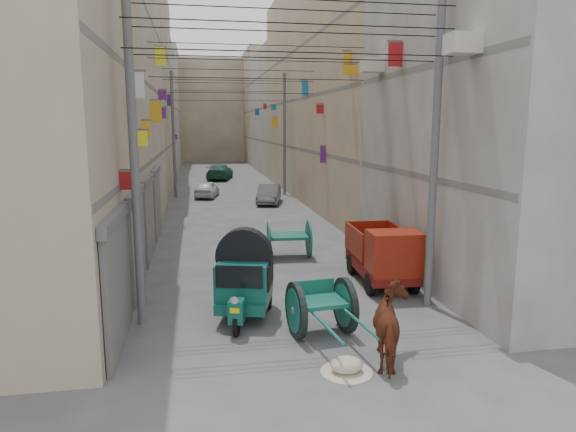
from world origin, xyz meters
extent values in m
cube|color=#68615C|center=(-4.12, 8.00, 3.20)|extent=(0.25, 9.80, 0.18)
cube|color=#68615C|center=(-4.12, 8.00, 6.20)|extent=(0.25, 9.80, 0.18)
cube|color=#B0A796|center=(-8.00, 19.00, 6.00)|extent=(8.00, 12.00, 12.00)
cube|color=#68615C|center=(-4.12, 19.00, 3.20)|extent=(0.25, 11.76, 0.18)
cube|color=#68615C|center=(-4.12, 19.00, 6.20)|extent=(0.25, 11.76, 0.18)
cube|color=#68615C|center=(-4.12, 19.00, 9.20)|extent=(0.25, 11.76, 0.18)
cube|color=#B7A890|center=(-8.00, 32.00, 7.00)|extent=(8.00, 14.00, 14.00)
cube|color=#68615C|center=(-4.12, 32.00, 3.20)|extent=(0.25, 13.72, 0.18)
cube|color=#68615C|center=(-4.12, 32.00, 6.20)|extent=(0.25, 13.72, 0.18)
cube|color=#68615C|center=(-4.12, 32.00, 9.20)|extent=(0.25, 13.72, 0.18)
cube|color=#A9A39E|center=(-8.00, 46.00, 5.90)|extent=(8.00, 14.00, 11.80)
cube|color=#68615C|center=(-4.12, 46.00, 3.20)|extent=(0.25, 13.72, 0.18)
cube|color=#68615C|center=(-4.12, 46.00, 6.20)|extent=(0.25, 13.72, 0.18)
cube|color=#68615C|center=(-4.12, 46.00, 9.20)|extent=(0.25, 13.72, 0.18)
cube|color=tan|center=(-8.00, 59.00, 6.75)|extent=(8.00, 12.00, 13.50)
cube|color=#68615C|center=(-4.12, 59.00, 3.20)|extent=(0.25, 11.76, 0.18)
cube|color=#68615C|center=(-4.12, 59.00, 6.20)|extent=(0.25, 11.76, 0.18)
cube|color=#68615C|center=(-4.12, 59.00, 9.20)|extent=(0.25, 11.76, 0.18)
cube|color=#A9A39E|center=(8.00, 8.00, 6.50)|extent=(8.00, 10.00, 13.00)
cube|color=#68615C|center=(4.12, 8.00, 3.20)|extent=(0.25, 9.80, 0.18)
cube|color=#68615C|center=(4.12, 8.00, 6.20)|extent=(0.25, 9.80, 0.18)
cube|color=tan|center=(8.00, 19.00, 6.00)|extent=(8.00, 12.00, 12.00)
cube|color=#68615C|center=(4.12, 19.00, 3.20)|extent=(0.25, 11.76, 0.18)
cube|color=#68615C|center=(4.12, 19.00, 6.20)|extent=(0.25, 11.76, 0.18)
cube|color=#68615C|center=(4.12, 19.00, 9.20)|extent=(0.25, 11.76, 0.18)
cube|color=tan|center=(8.00, 32.00, 7.00)|extent=(8.00, 14.00, 14.00)
cube|color=#68615C|center=(4.12, 32.00, 3.20)|extent=(0.25, 13.72, 0.18)
cube|color=#68615C|center=(4.12, 32.00, 6.20)|extent=(0.25, 13.72, 0.18)
cube|color=#68615C|center=(4.12, 32.00, 9.20)|extent=(0.25, 13.72, 0.18)
cube|color=#B0A796|center=(8.00, 46.00, 5.90)|extent=(8.00, 14.00, 11.80)
cube|color=#68615C|center=(4.12, 46.00, 3.20)|extent=(0.25, 13.72, 0.18)
cube|color=#68615C|center=(4.12, 46.00, 6.20)|extent=(0.25, 13.72, 0.18)
cube|color=#68615C|center=(4.12, 46.00, 9.20)|extent=(0.25, 13.72, 0.18)
cube|color=#B7A890|center=(8.00, 59.00, 6.75)|extent=(8.00, 12.00, 13.50)
cube|color=#68615C|center=(4.12, 59.00, 3.20)|extent=(0.25, 11.76, 0.18)
cube|color=#68615C|center=(4.12, 59.00, 6.20)|extent=(0.25, 11.76, 0.18)
cube|color=#68615C|center=(4.12, 59.00, 9.20)|extent=(0.25, 11.76, 0.18)
cube|color=#B7A890|center=(0.00, 66.00, 6.50)|extent=(22.00, 10.00, 13.00)
cube|color=#4A4A4F|center=(-3.92, 4.80, 1.30)|extent=(0.12, 3.00, 2.60)
cube|color=#565759|center=(-3.90, 4.80, 2.75)|extent=(0.18, 3.20, 0.25)
cube|color=#4A4A4F|center=(-3.92, 8.50, 1.30)|extent=(0.12, 3.00, 2.60)
cube|color=#565759|center=(-3.90, 8.50, 2.75)|extent=(0.18, 3.20, 0.25)
cube|color=#4A4A4F|center=(-3.92, 12.20, 1.30)|extent=(0.12, 3.00, 2.60)
cube|color=#565759|center=(-3.90, 12.20, 2.75)|extent=(0.18, 3.20, 0.25)
cube|color=#4A4A4F|center=(-3.92, 16.00, 1.30)|extent=(0.12, 3.00, 2.60)
cube|color=#565759|center=(-3.90, 16.00, 2.75)|extent=(0.18, 3.20, 0.25)
cube|color=#1875AC|center=(3.81, 34.28, 5.98)|extent=(0.38, 0.08, 0.41)
cube|color=silver|center=(-3.86, 41.61, 3.62)|extent=(0.27, 0.08, 0.71)
cube|color=#AA1619|center=(-3.78, 6.43, 3.35)|extent=(0.44, 0.08, 0.42)
cube|color=gold|center=(-3.77, 15.80, 5.17)|extent=(0.45, 0.08, 0.84)
cube|color=#0D5694|center=(3.79, 44.88, 5.91)|extent=(0.41, 0.08, 0.59)
cube|color=#FFF71C|center=(-3.81, 9.76, 4.24)|extent=(0.38, 0.08, 0.44)
cube|color=gold|center=(3.78, 33.54, 4.85)|extent=(0.43, 0.08, 0.72)
cube|color=#AA1619|center=(3.86, 39.62, 6.25)|extent=(0.28, 0.08, 0.44)
cube|color=#FFF71C|center=(-3.76, 20.00, 7.85)|extent=(0.48, 0.08, 0.84)
cube|color=#5C2077|center=(-3.85, 38.07, 3.67)|extent=(0.31, 0.08, 0.44)
cube|color=#AA1619|center=(3.82, 19.02, 5.41)|extent=(0.35, 0.08, 0.45)
cube|color=#1875AC|center=(3.83, 22.65, 6.65)|extent=(0.34, 0.08, 0.79)
cube|color=gold|center=(-3.86, 12.02, 4.50)|extent=(0.28, 0.08, 0.52)
cube|color=#5C2077|center=(-3.86, 29.62, 6.26)|extent=(0.28, 0.08, 0.74)
cube|color=#5C2077|center=(3.87, 18.51, 3.22)|extent=(0.26, 0.08, 0.80)
cube|color=silver|center=(3.83, 9.37, 6.69)|extent=(0.34, 0.08, 0.55)
cube|color=silver|center=(-3.76, 8.55, 5.67)|extent=(0.47, 0.08, 0.67)
cube|color=#5C2077|center=(-3.80, 21.15, 6.14)|extent=(0.40, 0.08, 0.47)
cube|color=#5C2077|center=(-3.84, 21.66, 5.24)|extent=(0.32, 0.08, 0.55)
cube|color=gold|center=(3.76, 13.74, 6.73)|extent=(0.47, 0.08, 0.35)
cube|color=gold|center=(3.84, 14.58, 7.07)|extent=(0.32, 0.08, 0.89)
cube|color=#AA1619|center=(3.78, 9.29, 6.73)|extent=(0.44, 0.08, 0.69)
cube|color=gold|center=(-4.06, 6.00, 3.00)|extent=(0.10, 3.20, 0.80)
cube|color=gold|center=(-4.06, 15.00, 3.00)|extent=(0.10, 3.20, 0.80)
cube|color=#5C2077|center=(-4.06, 27.00, 3.00)|extent=(0.10, 3.20, 0.80)
cube|color=#1875AC|center=(-4.06, 39.00, 3.00)|extent=(0.10, 3.20, 0.80)
cube|color=#1C9A53|center=(4.06, 6.00, 3.00)|extent=(0.10, 3.20, 0.80)
cube|color=#FFF71C|center=(4.06, 15.00, 3.00)|extent=(0.10, 3.20, 0.80)
cube|color=#1C9A53|center=(4.06, 27.00, 3.00)|extent=(0.10, 3.20, 0.80)
cube|color=#5C2077|center=(4.06, 39.00, 3.00)|extent=(0.10, 3.20, 0.80)
cube|color=beige|center=(3.65, 5.00, 6.40)|extent=(0.70, 0.55, 0.45)
cube|color=beige|center=(3.65, 11.00, 6.60)|extent=(0.70, 0.55, 0.45)
cylinder|color=#565759|center=(-3.60, 6.00, 4.00)|extent=(0.20, 0.20, 8.00)
cylinder|color=#565759|center=(3.60, 6.00, 4.00)|extent=(0.20, 0.20, 8.00)
cylinder|color=#565759|center=(-3.60, 28.00, 4.00)|extent=(0.20, 0.20, 8.00)
cylinder|color=#565759|center=(3.60, 28.00, 4.00)|extent=(0.20, 0.20, 8.00)
cylinder|color=black|center=(0.00, 5.50, 6.20)|extent=(7.40, 0.02, 0.02)
cylinder|color=black|center=(0.00, 5.50, 6.80)|extent=(7.40, 0.02, 0.02)
cylinder|color=black|center=(0.00, 6.50, 6.20)|extent=(7.40, 0.02, 0.02)
cylinder|color=black|center=(0.00, 6.50, 6.80)|extent=(7.40, 0.02, 0.02)
cylinder|color=black|center=(0.00, 6.50, 7.30)|extent=(7.40, 0.02, 0.02)
cylinder|color=black|center=(0.00, 12.00, 6.20)|extent=(7.40, 0.02, 0.02)
cylinder|color=black|center=(0.00, 12.00, 6.80)|extent=(7.40, 0.02, 0.02)
cylinder|color=black|center=(0.00, 12.00, 7.30)|extent=(7.40, 0.02, 0.02)
cylinder|color=black|center=(0.00, 20.00, 6.20)|extent=(7.40, 0.02, 0.02)
cylinder|color=black|center=(0.00, 20.00, 6.80)|extent=(7.40, 0.02, 0.02)
cylinder|color=black|center=(0.00, 20.00, 7.30)|extent=(7.40, 0.02, 0.02)
cylinder|color=black|center=(0.00, 28.00, 6.20)|extent=(7.40, 0.02, 0.02)
cylinder|color=black|center=(0.00, 28.00, 6.80)|extent=(7.40, 0.02, 0.02)
cylinder|color=black|center=(0.00, 28.00, 7.30)|extent=(7.40, 0.02, 0.02)
cylinder|color=black|center=(-1.46, 4.87, 0.26)|extent=(0.24, 0.54, 0.53)
cylinder|color=black|center=(-1.52, 6.73, 0.26)|extent=(0.24, 0.54, 0.53)
cylinder|color=black|center=(-0.52, 6.47, 0.26)|extent=(0.24, 0.54, 0.53)
cube|color=#0D4D42|center=(-1.16, 6.05, 0.45)|extent=(1.58, 2.02, 0.26)
cube|color=#0D4D42|center=(-1.45, 4.91, 0.56)|extent=(0.42, 0.49, 0.52)
cylinder|color=silver|center=(-1.50, 4.70, 0.89)|extent=(0.18, 0.09, 0.17)
cube|color=yellow|center=(-1.51, 4.69, 0.66)|extent=(0.21, 0.08, 0.11)
cube|color=#0D4D42|center=(-1.15, 6.10, 0.99)|extent=(1.58, 1.85, 0.89)
cube|color=black|center=(-1.35, 5.31, 1.22)|extent=(1.06, 0.32, 0.52)
cube|color=black|center=(-1.75, 6.25, 1.08)|extent=(0.32, 1.10, 0.61)
cube|color=black|center=(-0.54, 5.94, 1.08)|extent=(0.32, 1.10, 0.61)
cube|color=silver|center=(-1.36, 5.28, 0.52)|extent=(1.15, 0.34, 0.06)
cylinder|color=black|center=(-0.18, 4.56, 0.63)|extent=(0.28, 1.26, 1.25)
cylinder|color=#145849|center=(-0.18, 4.56, 0.63)|extent=(0.27, 0.99, 0.98)
cylinder|color=#565759|center=(-0.18, 4.56, 0.63)|extent=(0.21, 0.18, 0.16)
cylinder|color=black|center=(0.98, 4.70, 0.63)|extent=(0.28, 1.26, 1.25)
cylinder|color=#145849|center=(0.98, 4.70, 0.63)|extent=(0.27, 0.99, 0.98)
cylinder|color=#565759|center=(0.98, 4.70, 0.63)|extent=(0.21, 0.18, 0.16)
cylinder|color=#565759|center=(0.40, 4.63, 0.63)|extent=(1.21, 0.21, 0.07)
cube|color=#145849|center=(0.40, 4.63, 0.79)|extent=(1.05, 1.09, 0.09)
cube|color=#145849|center=(0.35, 5.07, 0.99)|extent=(0.94, 0.18, 0.31)
cylinder|color=#145849|center=(0.18, 3.47, 0.72)|extent=(0.30, 2.05, 0.06)
cylinder|color=#145849|center=(0.89, 3.56, 0.72)|extent=(0.30, 2.05, 0.06)
cylinder|color=black|center=(2.38, 7.01, 0.31)|extent=(0.20, 0.64, 0.63)
cylinder|color=black|center=(2.49, 9.10, 0.31)|extent=(0.20, 0.64, 0.63)
cylinder|color=black|center=(3.62, 6.94, 0.31)|extent=(0.20, 0.64, 0.63)
cylinder|color=black|center=(3.73, 9.03, 0.31)|extent=(0.20, 0.64, 0.63)
cube|color=#5F0F0D|center=(3.06, 8.02, 0.52)|extent=(1.54, 3.21, 0.33)
cube|color=maroon|center=(3.00, 6.93, 1.19)|extent=(1.43, 1.07, 1.19)
cube|color=black|center=(2.98, 6.48, 1.28)|extent=(1.24, 0.12, 0.52)
cube|color=#5F0F0D|center=(3.08, 8.54, 0.78)|extent=(1.53, 2.16, 0.11)
cube|color=maroon|center=(2.39, 8.58, 1.19)|extent=(0.16, 2.09, 0.81)
cube|color=maroon|center=(3.78, 8.51, 1.19)|extent=(0.16, 2.09, 0.81)
cube|color=maroon|center=(3.13, 9.57, 1.19)|extent=(1.43, 0.13, 0.81)
cylinder|color=#145849|center=(0.21, 11.50, 0.66)|extent=(0.15, 1.32, 1.32)
cylinder|color=#145849|center=(1.62, 11.41, 0.66)|extent=(0.15, 1.32, 1.32)
cube|color=#145849|center=(0.91, 11.46, 0.78)|extent=(1.33, 1.19, 0.10)
cylinder|color=#565759|center=(0.91, 11.46, 0.66)|extent=(1.47, 0.17, 0.08)
ellipsoid|color=beige|center=(0.45, 2.78, 0.15)|extent=(0.62, 0.50, 0.31)
imported|color=brown|center=(1.47, 3.00, 0.75)|extent=(1.21, 1.92, 1.50)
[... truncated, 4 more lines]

